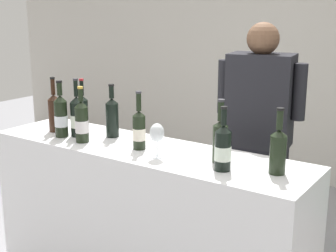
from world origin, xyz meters
name	(u,v)px	position (x,y,z in m)	size (l,w,h in m)	color
wall_back	(303,43)	(0.00, 2.60, 1.40)	(8.00, 0.10, 2.80)	beige
counter	(144,226)	(0.00, 0.00, 0.48)	(1.96, 0.51, 0.97)	white
wine_bottle_0	(278,149)	(0.79, 0.02, 1.09)	(0.08, 0.08, 0.32)	black
wine_bottle_1	(82,122)	(-0.36, -0.11, 1.09)	(0.08, 0.08, 0.33)	black
wine_bottle_2	(61,116)	(-0.55, -0.09, 1.10)	(0.08, 0.08, 0.35)	black
wine_bottle_3	(223,148)	(0.55, -0.09, 1.08)	(0.08, 0.08, 0.32)	black
wine_bottle_4	(112,116)	(-0.29, 0.08, 1.10)	(0.08, 0.08, 0.32)	black
wine_bottle_5	(77,117)	(-0.48, -0.03, 1.09)	(0.08, 0.08, 0.36)	black
wine_bottle_6	(83,110)	(-0.60, 0.15, 1.09)	(0.07, 0.07, 0.32)	black
wine_bottle_7	(220,139)	(0.48, 0.02, 1.09)	(0.08, 0.08, 0.33)	black
wine_bottle_8	(139,129)	(0.00, -0.03, 1.08)	(0.07, 0.07, 0.33)	black
wine_bottle_9	(54,112)	(-0.68, -0.03, 1.10)	(0.08, 0.08, 0.35)	black
wine_glass	(157,134)	(0.17, -0.10, 1.10)	(0.08, 0.08, 0.18)	silver
person_server	(257,158)	(0.42, 0.64, 0.81)	(0.54, 0.30, 1.66)	black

